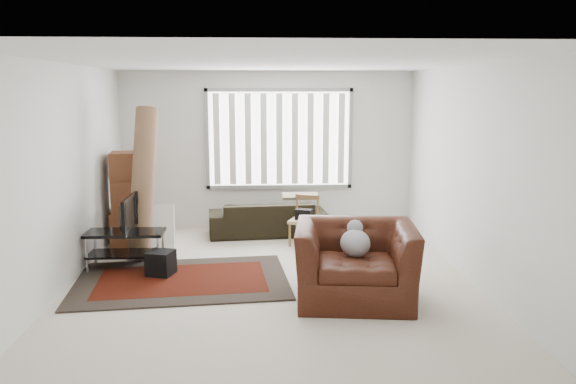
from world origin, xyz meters
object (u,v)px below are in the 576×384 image
at_px(tv_stand, 125,242).
at_px(armchair, 355,257).
at_px(sofa, 267,213).
at_px(side_chair, 304,218).
at_px(moving_boxes, 130,202).

height_order(tv_stand, armchair, armchair).
relative_size(sofa, side_chair, 2.54).
xyz_separation_m(moving_boxes, armchair, (3.08, -2.49, -0.17)).
relative_size(moving_boxes, armchair, 0.98).
xyz_separation_m(sofa, armchair, (0.96, -3.01, 0.13)).
bearing_deg(tv_stand, moving_boxes, 99.15).
height_order(tv_stand, sofa, sofa).
xyz_separation_m(moving_boxes, side_chair, (2.69, -0.14, -0.25)).
relative_size(sofa, armchair, 1.31).
relative_size(tv_stand, moving_boxes, 0.71).
xyz_separation_m(tv_stand, sofa, (1.93, 1.73, -0.00)).
distance_m(moving_boxes, armchair, 3.97).
distance_m(sofa, armchair, 3.16).
distance_m(tv_stand, moving_boxes, 1.26).
height_order(sofa, armchair, armchair).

